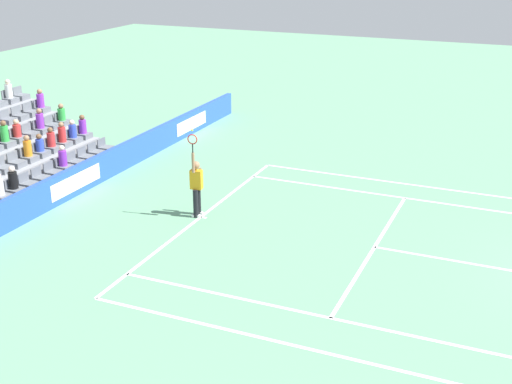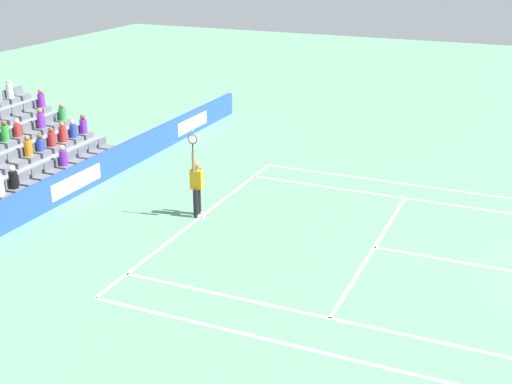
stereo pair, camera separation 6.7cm
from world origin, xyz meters
The scene contains 10 objects.
line_baseline centered at (0.00, -11.89, 0.00)m, with size 10.97×0.10×0.01m, color white.
line_service centered at (0.00, -6.40, 0.00)m, with size 8.23×0.10×0.01m, color white.
line_centre_service centered at (0.00, -3.20, 0.00)m, with size 0.10×6.40×0.01m, color white.
line_singles_sideline_left centered at (4.12, -5.95, 0.00)m, with size 0.10×11.89×0.01m, color white.
line_singles_sideline_right centered at (-4.12, -5.95, 0.00)m, with size 0.10×11.89×0.01m, color white.
line_doubles_sideline_left centered at (5.49, -5.95, 0.00)m, with size 0.10×11.89×0.01m, color white.
line_doubles_sideline_right centered at (-5.49, -5.95, 0.00)m, with size 0.10×11.89×0.01m, color white.
line_centre_mark centered at (0.00, -11.79, 0.00)m, with size 0.10×0.20×0.01m, color white.
sponsor_barrier centered at (0.00, -16.64, 0.49)m, with size 24.31×0.22×0.99m.
tennis_player centered at (-0.06, -12.03, 0.99)m, with size 0.53×0.39×2.85m.
Camera 1 is at (17.28, -2.62, 8.27)m, focal length 47.98 mm.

